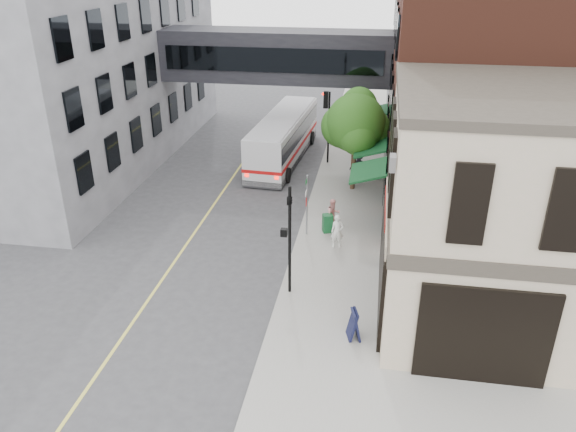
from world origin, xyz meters
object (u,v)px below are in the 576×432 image
(bus, at_px, (284,136))
(newspaper_box, at_px, (328,223))
(sandwich_board, at_px, (354,324))
(pedestrian_c, at_px, (359,166))
(pedestrian_b, at_px, (333,214))
(pedestrian_a, at_px, (337,231))

(bus, height_order, newspaper_box, bus)
(bus, xyz_separation_m, sandwich_board, (5.58, -18.04, -0.89))
(pedestrian_c, bearing_deg, pedestrian_b, -84.80)
(pedestrian_a, bearing_deg, pedestrian_c, 79.38)
(pedestrian_c, relative_size, newspaper_box, 1.83)
(bus, height_order, pedestrian_c, bus)
(pedestrian_b, relative_size, sandwich_board, 1.38)
(pedestrian_a, height_order, pedestrian_b, pedestrian_a)
(bus, xyz_separation_m, pedestrian_c, (4.97, -3.08, -0.62))
(bus, xyz_separation_m, pedestrian_b, (4.09, -9.73, -0.68))
(bus, xyz_separation_m, newspaper_box, (3.87, -10.11, -0.99))
(newspaper_box, distance_m, sandwich_board, 8.12)
(bus, xyz_separation_m, pedestrian_a, (4.44, -11.53, -0.67))
(pedestrian_a, xyz_separation_m, pedestrian_b, (-0.35, 1.80, -0.01))
(pedestrian_a, xyz_separation_m, newspaper_box, (-0.57, 1.43, -0.33))
(pedestrian_c, distance_m, sandwich_board, 14.98)
(pedestrian_a, height_order, pedestrian_c, pedestrian_c)
(pedestrian_a, distance_m, sandwich_board, 6.61)
(newspaper_box, relative_size, sandwich_board, 0.82)
(pedestrian_b, height_order, sandwich_board, pedestrian_b)
(pedestrian_b, bearing_deg, newspaper_box, -155.16)
(bus, distance_m, pedestrian_c, 5.88)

